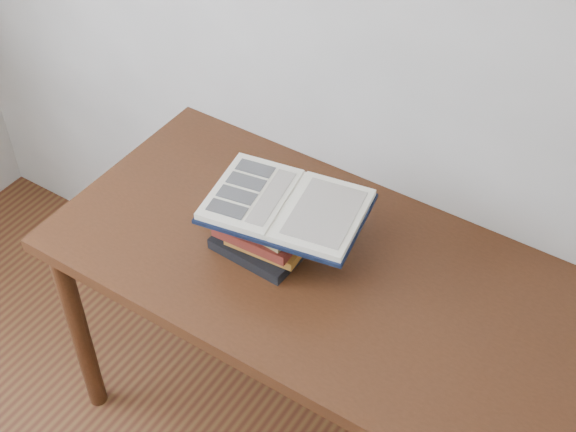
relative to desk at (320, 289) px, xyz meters
The scene contains 3 objects.
desk is the anchor object (origin of this frame).
book_stack 0.23m from the desk, behind, with size 0.25×0.20×0.15m.
open_book 0.28m from the desk, behind, with size 0.44×0.35×0.03m.
Camera 1 is at (0.74, 0.12, 2.34)m, focal length 50.00 mm.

